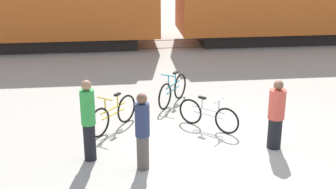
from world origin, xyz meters
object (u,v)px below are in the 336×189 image
Objects in this scene: bicycle_silver at (208,115)px; person_in_red at (276,115)px; person_in_navy at (142,131)px; person_in_green at (88,120)px; bicycle_teal at (173,91)px; bicycle_yellow at (113,115)px.

bicycle_silver is 0.81× the size of person_in_red.
person_in_green is at bearing -44.16° from person_in_navy.
person_in_navy is at bearing -150.07° from person_in_green.
bicycle_teal is 3.70m from person_in_red.
person_in_navy is 1.24m from person_in_green.
person_in_green is at bearing -13.51° from person_in_red.
person_in_green is (-2.88, -1.36, 0.57)m from bicycle_silver.
person_in_green is (-1.12, 0.53, 0.08)m from person_in_navy.
person_in_navy reaches higher than bicycle_silver.
bicycle_teal reaches higher than bicycle_silver.
bicycle_yellow is 2.38m from bicycle_silver.
person_in_green reaches higher than person_in_red.
bicycle_yellow is 3.98m from person_in_red.
bicycle_teal is 0.88× the size of person_in_navy.
bicycle_teal is 3.95m from person_in_green.
bicycle_silver is 3.24m from person_in_green.
bicycle_yellow is 0.99× the size of bicycle_teal.
bicycle_yellow reaches higher than bicycle_silver.
person_in_green reaches higher than bicycle_teal.
person_in_navy is at bearing -3.12° from person_in_red.
person_in_green reaches higher than bicycle_yellow.
person_in_red is (1.30, -1.24, 0.45)m from bicycle_silver.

